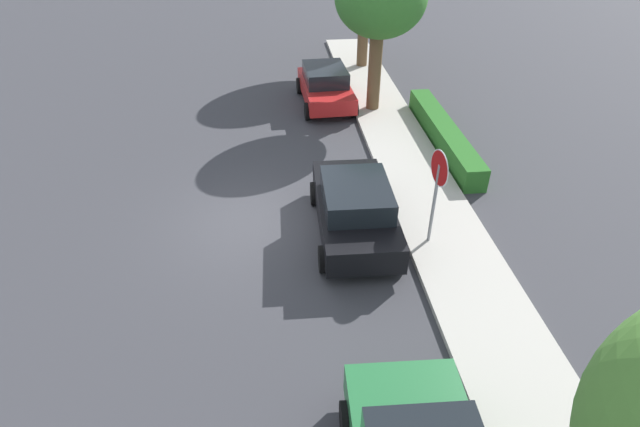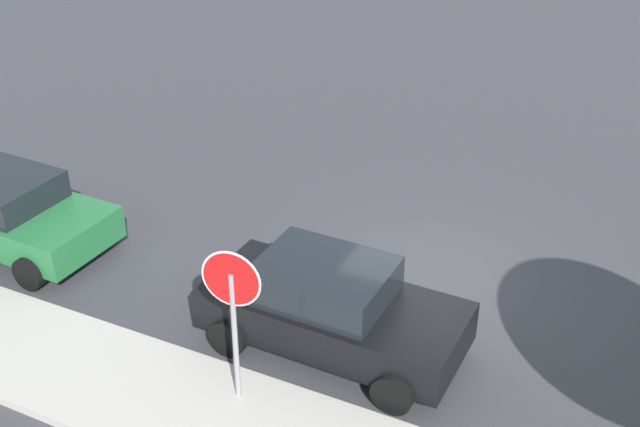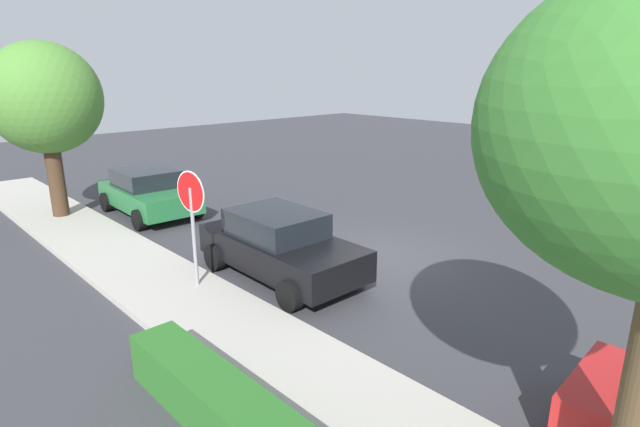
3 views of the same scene
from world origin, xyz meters
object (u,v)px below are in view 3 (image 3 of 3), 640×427
(parked_car_black, at_px, (280,245))
(street_tree_mid_block, at_px, (45,99))
(stop_sign, at_px, (192,209))
(parked_car_green, at_px, (148,192))

(parked_car_black, height_order, street_tree_mid_block, street_tree_mid_block)
(stop_sign, bearing_deg, parked_car_black, -110.57)
(stop_sign, height_order, parked_car_black, stop_sign)
(parked_car_black, relative_size, parked_car_green, 1.02)
(stop_sign, bearing_deg, street_tree_mid_block, 2.38)
(parked_car_green, distance_m, street_tree_mid_block, 4.03)
(stop_sign, relative_size, street_tree_mid_block, 0.48)
(stop_sign, xyz_separation_m, street_tree_mid_block, (7.83, 0.33, 1.88))
(parked_car_black, relative_size, street_tree_mid_block, 0.77)
(parked_car_green, xyz_separation_m, street_tree_mid_block, (1.61, 2.21, 2.96))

